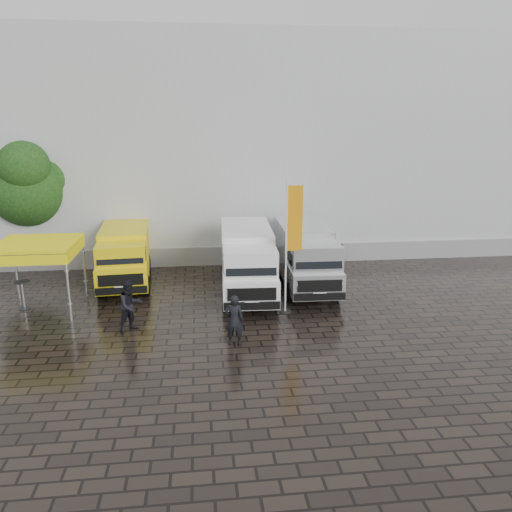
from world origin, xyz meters
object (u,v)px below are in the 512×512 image
at_px(wheelie_bin, 334,253).
at_px(flagpole, 291,240).
at_px(van_silver, 305,257).
at_px(van_yellow, 125,258).
at_px(canopy_tent, 36,247).
at_px(person_tent, 130,306).
at_px(cocktail_table, 23,295).
at_px(van_white, 247,263).
at_px(person_front, 234,320).

bearing_deg(wheelie_bin, flagpole, -130.69).
bearing_deg(van_silver, van_yellow, 173.11).
distance_m(van_yellow, canopy_tent, 4.37).
relative_size(wheelie_bin, person_tent, 0.56).
xyz_separation_m(flagpole, cocktail_table, (-10.80, 1.51, -2.40)).
xyz_separation_m(van_white, canopy_tent, (-8.54, -0.98, 1.21)).
bearing_deg(person_front, cocktail_table, -17.62).
distance_m(canopy_tent, cocktail_table, 2.18).
bearing_deg(flagpole, person_front, -130.65).
height_order(van_white, flagpole, flagpole).
distance_m(cocktail_table, wheelie_bin, 15.39).
distance_m(canopy_tent, wheelie_bin, 14.85).
relative_size(van_white, cocktail_table, 5.50).
distance_m(van_white, person_tent, 5.92).
bearing_deg(van_silver, flagpole, -110.84).
distance_m(van_silver, flagpole, 3.72).
bearing_deg(cocktail_table, van_yellow, 37.38).
bearing_deg(person_tent, wheelie_bin, -0.48).
bearing_deg(van_yellow, flagpole, -35.81).
distance_m(flagpole, person_front, 4.32).
relative_size(van_yellow, cocktail_table, 4.69).
bearing_deg(van_white, person_front, -97.82).
bearing_deg(wheelie_bin, cocktail_table, -172.21).
bearing_deg(van_yellow, wheelie_bin, 8.39).
relative_size(van_white, person_tent, 3.38).
height_order(van_white, person_front, van_white).
relative_size(wheelie_bin, person_front, 0.60).
relative_size(van_silver, person_front, 3.55).
bearing_deg(van_yellow, person_tent, -84.71).
bearing_deg(flagpole, van_yellow, 148.33).
height_order(wheelie_bin, person_tent, person_tent).
xyz_separation_m(van_silver, person_front, (-3.75, -5.96, -0.49)).
height_order(van_white, wheelie_bin, van_white).
height_order(van_yellow, wheelie_bin, van_yellow).
relative_size(cocktail_table, person_tent, 0.61).
bearing_deg(cocktail_table, flagpole, -7.96).
bearing_deg(person_front, van_white, -90.38).
bearing_deg(person_tent, person_front, -63.71).
relative_size(van_white, person_front, 3.64).
bearing_deg(flagpole, person_tent, -168.86).
xyz_separation_m(van_yellow, person_front, (4.61, -7.22, -0.39)).
distance_m(flagpole, wheelie_bin, 8.07).
height_order(van_yellow, person_front, van_yellow).
height_order(van_yellow, van_white, van_white).
relative_size(van_yellow, van_white, 0.85).
height_order(van_yellow, cocktail_table, van_yellow).
height_order(van_silver, cocktail_table, van_silver).
distance_m(van_yellow, person_tent, 5.65).
bearing_deg(person_front, van_silver, -112.06).
relative_size(van_yellow, flagpole, 1.06).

